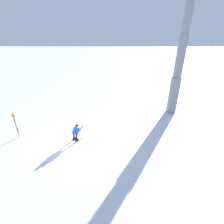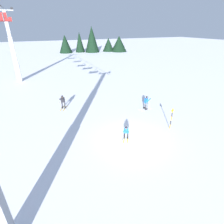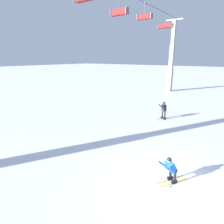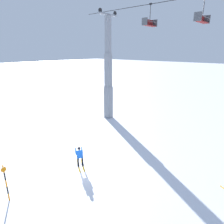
{
  "view_description": "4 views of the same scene",
  "coord_description": "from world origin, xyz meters",
  "px_view_note": "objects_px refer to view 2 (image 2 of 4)",
  "views": [
    {
      "loc": [
        10.56,
        3.71,
        7.58
      ],
      "look_at": [
        1.32,
        3.38,
        3.07
      ],
      "focal_mm": 24.95,
      "sensor_mm": 36.0,
      "label": 1
    },
    {
      "loc": [
        -11.56,
        7.2,
        9.32
      ],
      "look_at": [
        1.08,
        1.51,
        2.58
      ],
      "focal_mm": 28.37,
      "sensor_mm": 36.0,
      "label": 2
    },
    {
      "loc": [
        -7.62,
        -1.88,
        5.79
      ],
      "look_at": [
        -0.01,
        3.71,
        3.04
      ],
      "focal_mm": 30.17,
      "sensor_mm": 36.0,
      "label": 3
    },
    {
      "loc": [
        10.21,
        -7.32,
        8.02
      ],
      "look_at": [
        0.9,
        3.29,
        3.52
      ],
      "focal_mm": 31.22,
      "sensor_mm": 36.0,
      "label": 4
    }
  ],
  "objects_px": {
    "trail_marker_pole": "(171,118)",
    "skier_distant_uphill": "(146,102)",
    "skier_carving_main": "(126,132)",
    "chairlift_seat_farthest": "(4,19)",
    "skier_distant_downhill": "(63,101)",
    "lift_tower_far": "(14,53)"
  },
  "relations": [
    {
      "from": "lift_tower_far",
      "to": "skier_carving_main",
      "type": "bearing_deg",
      "value": -159.78
    },
    {
      "from": "trail_marker_pole",
      "to": "skier_distant_uphill",
      "type": "distance_m",
      "value": 4.95
    },
    {
      "from": "skier_carving_main",
      "to": "skier_distant_uphill",
      "type": "xyz_separation_m",
      "value": [
        4.71,
        -5.32,
        0.22
      ]
    },
    {
      "from": "chairlift_seat_farthest",
      "to": "skier_distant_downhill",
      "type": "bearing_deg",
      "value": -156.51
    },
    {
      "from": "lift_tower_far",
      "to": "trail_marker_pole",
      "type": "height_order",
      "value": "lift_tower_far"
    },
    {
      "from": "skier_carving_main",
      "to": "skier_distant_downhill",
      "type": "distance_m",
      "value": 9.96
    },
    {
      "from": "skier_carving_main",
      "to": "chairlift_seat_farthest",
      "type": "distance_m",
      "value": 24.94
    },
    {
      "from": "chairlift_seat_farthest",
      "to": "trail_marker_pole",
      "type": "height_order",
      "value": "chairlift_seat_farthest"
    },
    {
      "from": "lift_tower_far",
      "to": "skier_distant_uphill",
      "type": "distance_m",
      "value": 25.21
    },
    {
      "from": "trail_marker_pole",
      "to": "skier_distant_downhill",
      "type": "xyz_separation_m",
      "value": [
        9.36,
        8.86,
        -0.21
      ]
    },
    {
      "from": "chairlift_seat_farthest",
      "to": "skier_carving_main",
      "type": "bearing_deg",
      "value": -156.55
    },
    {
      "from": "chairlift_seat_farthest",
      "to": "skier_distant_uphill",
      "type": "xyz_separation_m",
      "value": [
        -16.46,
        -14.5,
        -9.25
      ]
    },
    {
      "from": "skier_distant_downhill",
      "to": "lift_tower_far",
      "type": "bearing_deg",
      "value": 18.32
    },
    {
      "from": "skier_distant_uphill",
      "to": "skier_carving_main",
      "type": "bearing_deg",
      "value": 131.52
    },
    {
      "from": "skier_carving_main",
      "to": "chairlift_seat_farthest",
      "type": "height_order",
      "value": "chairlift_seat_farthest"
    },
    {
      "from": "trail_marker_pole",
      "to": "skier_distant_downhill",
      "type": "relative_size",
      "value": 1.29
    },
    {
      "from": "skier_carving_main",
      "to": "lift_tower_far",
      "type": "bearing_deg",
      "value": 20.22
    },
    {
      "from": "skier_carving_main",
      "to": "skier_distant_downhill",
      "type": "bearing_deg",
      "value": 23.4
    },
    {
      "from": "lift_tower_far",
      "to": "trail_marker_pole",
      "type": "distance_m",
      "value": 29.08
    },
    {
      "from": "lift_tower_far",
      "to": "skier_distant_uphill",
      "type": "xyz_separation_m",
      "value": [
        -20.22,
        -14.5,
        -4.05
      ]
    },
    {
      "from": "lift_tower_far",
      "to": "trail_marker_pole",
      "type": "xyz_separation_m",
      "value": [
        -25.15,
        -14.09,
        -3.82
      ]
    },
    {
      "from": "lift_tower_far",
      "to": "skier_distant_downhill",
      "type": "xyz_separation_m",
      "value": [
        -15.79,
        -5.23,
        -4.04
      ]
    }
  ]
}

